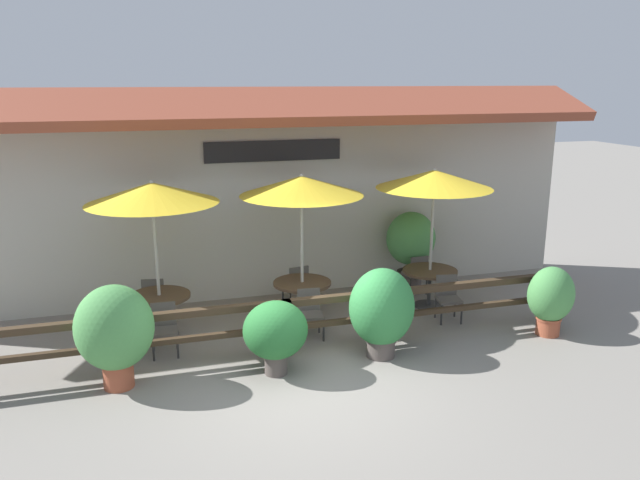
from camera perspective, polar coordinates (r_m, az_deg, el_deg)
name	(u,v)px	position (r m, az deg, el deg)	size (l,w,h in m)	color
ground_plane	(304,384)	(9.46, -1.50, -13.02)	(60.00, 60.00, 0.00)	gray
building_facade	(250,193)	(12.60, -6.45, 4.32)	(14.28, 1.49, 4.23)	#BCB7A8
patio_railing	(286,315)	(10.11, -3.09, -6.86)	(10.40, 0.14, 0.95)	#3D2D1E
patio_umbrella_near	(152,193)	(10.73, -15.10, 4.16)	(2.21, 2.21, 2.76)	#B7B2A8
dining_table_near	(160,303)	(11.22, -14.45, -5.59)	(1.07, 1.07, 0.75)	#4C3826
chair_near_streetside	(164,327)	(10.55, -14.05, -7.69)	(0.43, 0.43, 0.84)	#514C47
chair_near_wallside	(154,296)	(12.00, -14.90, -5.01)	(0.49, 0.49, 0.84)	#514C47
patio_umbrella_middle	(301,186)	(11.07, -1.71, 4.97)	(2.21, 2.21, 2.76)	#B7B2A8
dining_table_middle	(302,289)	(11.55, -1.64, -4.53)	(1.07, 1.07, 0.75)	#4C3826
chair_middle_streetside	(310,311)	(10.89, -0.93, -6.52)	(0.46, 0.46, 0.84)	#514C47
chair_middle_wallside	(297,283)	(12.32, -2.15, -3.99)	(0.48, 0.48, 0.84)	#514C47
patio_umbrella_far	(434,179)	(12.00, 10.40, 5.48)	(2.21, 2.21, 2.76)	#B7B2A8
dining_table_far	(430,277)	(12.44, 10.00, -3.34)	(1.07, 1.07, 0.75)	#4C3826
chair_far_streetside	(448,296)	(11.86, 11.62, -5.03)	(0.49, 0.49, 0.84)	#514C47
chair_far_wallside	(416,272)	(13.15, 8.77, -2.94)	(0.45, 0.45, 0.84)	#514C47
potted_plant_corner_fern	(115,330)	(9.48, -18.27, -7.84)	(1.12, 1.01, 1.56)	#9E4C33
potted_plant_entrance_palm	(382,309)	(10.06, 5.66, -6.31)	(1.06, 0.96, 1.48)	#564C47
potted_plant_small_flowering	(275,332)	(9.52, -4.09, -8.37)	(0.99, 0.89, 1.16)	#564C47
potted_plant_tall_tropical	(551,297)	(11.61, 20.34, -4.93)	(0.82, 0.74, 1.24)	#9E4C33
potted_plant_broad_leaf	(411,242)	(13.31, 8.30, -0.20)	(1.05, 0.95, 1.68)	#564C47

